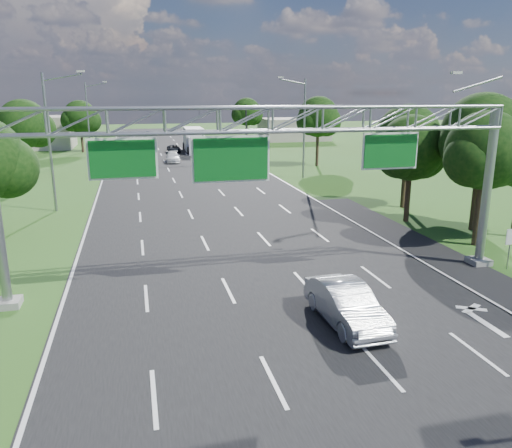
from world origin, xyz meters
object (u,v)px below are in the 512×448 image
object	(u,v)px
sign_gantry	(272,134)
box_truck	(194,140)
regulatory_sign	(511,240)
silver_sedan	(346,304)
traffic_signal	(223,117)

from	to	relation	value
sign_gantry	box_truck	world-z (taller)	sign_gantry
sign_gantry	box_truck	bearing A→B (deg)	86.83
sign_gantry	regulatory_sign	xyz separation A→B (m)	(12.07, -1.02, -5.38)
regulatory_sign	silver_sedan	distance (m)	11.08
traffic_signal	sign_gantry	bearing A→B (deg)	-97.68
sign_gantry	silver_sedan	world-z (taller)	sign_gantry
regulatory_sign	box_truck	distance (m)	56.60
regulatory_sign	traffic_signal	size ratio (longest dim) A/B	0.17
sign_gantry	traffic_signal	size ratio (longest dim) A/B	1.92
traffic_signal	box_truck	size ratio (longest dim) A/B	1.31
traffic_signal	box_truck	bearing A→B (deg)	155.72
sign_gantry	traffic_signal	bearing A→B (deg)	82.32
silver_sedan	box_truck	distance (m)	59.64
traffic_signal	box_truck	world-z (taller)	traffic_signal
regulatory_sign	traffic_signal	xyz separation A→B (m)	(-4.92, 54.02, 3.66)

